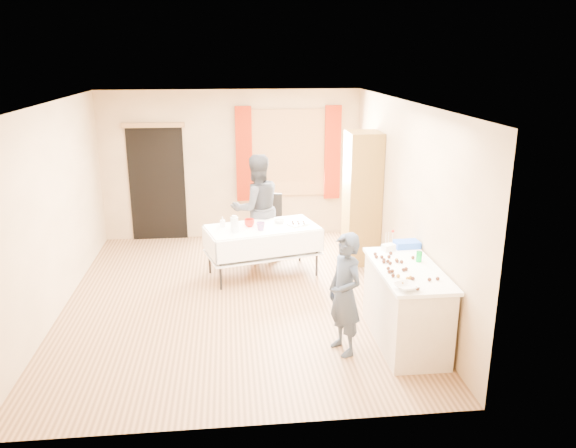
{
  "coord_description": "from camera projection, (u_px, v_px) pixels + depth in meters",
  "views": [
    {
      "loc": [
        -0.05,
        -7.02,
        3.17
      ],
      "look_at": [
        0.7,
        0.0,
        1.03
      ],
      "focal_mm": 35.0,
      "sensor_mm": 36.0,
      "label": 1
    }
  ],
  "objects": [
    {
      "name": "window_frame",
      "position": [
        288.0,
        153.0,
        9.86
      ],
      "size": [
        1.32,
        0.06,
        1.52
      ],
      "primitive_type": "cube",
      "color": "olive",
      "rests_on": "wall_back"
    },
    {
      "name": "woman",
      "position": [
        257.0,
        208.0,
        8.79
      ],
      "size": [
        1.19,
        1.11,
        1.71
      ],
      "primitive_type": "imported",
      "rotation": [
        0.0,
        0.0,
        3.44
      ],
      "color": "black",
      "rests_on": "floor"
    },
    {
      "name": "window_pane",
      "position": [
        288.0,
        153.0,
        9.84
      ],
      "size": [
        1.2,
        0.02,
        1.4
      ],
      "primitive_type": "cube",
      "color": "white",
      "rests_on": "wall_back"
    },
    {
      "name": "cup_red",
      "position": [
        249.0,
        223.0,
        8.19
      ],
      "size": [
        0.16,
        0.16,
        0.11
      ],
      "primitive_type": "imported",
      "rotation": [
        0.0,
        0.0,
        0.03
      ],
      "color": "red",
      "rests_on": "party_table"
    },
    {
      "name": "doorway",
      "position": [
        157.0,
        184.0,
        9.78
      ],
      "size": [
        0.95,
        0.04,
        2.0
      ],
      "primitive_type": "cube",
      "color": "black",
      "rests_on": "floor"
    },
    {
      "name": "small_bowl",
      "position": [
        279.0,
        221.0,
        8.39
      ],
      "size": [
        0.29,
        0.29,
        0.05
      ],
      "primitive_type": "imported",
      "rotation": [
        0.0,
        0.0,
        0.5
      ],
      "color": "white",
      "rests_on": "party_table"
    },
    {
      "name": "wall_back",
      "position": [
        232.0,
        165.0,
        9.85
      ],
      "size": [
        4.5,
        0.02,
        2.6
      ],
      "primitive_type": "cube",
      "color": "tan",
      "rests_on": "floor"
    },
    {
      "name": "pastry_tray",
      "position": [
        298.0,
        224.0,
        8.29
      ],
      "size": [
        0.34,
        0.31,
        0.02
      ],
      "primitive_type": "cube",
      "rotation": [
        0.0,
        0.0,
        0.53
      ],
      "color": "white",
      "rests_on": "party_table"
    },
    {
      "name": "ceiling",
      "position": [
        231.0,
        102.0,
        6.85
      ],
      "size": [
        4.5,
        5.5,
        0.02
      ],
      "primitive_type": "cube",
      "color": "white",
      "rests_on": "floor"
    },
    {
      "name": "girl",
      "position": [
        345.0,
        294.0,
        6.05
      ],
      "size": [
        0.72,
        0.67,
        1.37
      ],
      "primitive_type": "imported",
      "rotation": [
        0.0,
        0.0,
        -1.2
      ],
      "color": "#273246",
      "rests_on": "floor"
    },
    {
      "name": "bottle",
      "position": [
        223.0,
        222.0,
        8.18
      ],
      "size": [
        0.08,
        0.08,
        0.15
      ],
      "primitive_type": "imported",
      "rotation": [
        0.0,
        0.0,
        -0.07
      ],
      "color": "white",
      "rests_on": "party_table"
    },
    {
      "name": "cake_balls",
      "position": [
        398.0,
        268.0,
        6.13
      ],
      "size": [
        0.51,
        1.08,
        0.04
      ],
      "color": "#3F2314",
      "rests_on": "counter"
    },
    {
      "name": "cabinet",
      "position": [
        362.0,
        198.0,
        8.69
      ],
      "size": [
        0.5,
        0.6,
        2.06
      ],
      "primitive_type": "cube",
      "color": "brown",
      "rests_on": "floor"
    },
    {
      "name": "counter",
      "position": [
        406.0,
        306.0,
        6.32
      ],
      "size": [
        0.68,
        1.44,
        0.91
      ],
      "color": "beige",
      "rests_on": "floor"
    },
    {
      "name": "party_table",
      "position": [
        263.0,
        246.0,
        8.3
      ],
      "size": [
        1.78,
        1.21,
        0.75
      ],
      "rotation": [
        0.0,
        0.0,
        0.26
      ],
      "color": "black",
      "rests_on": "floor"
    },
    {
      "name": "pitcher",
      "position": [
        234.0,
        225.0,
        7.92
      ],
      "size": [
        0.11,
        0.11,
        0.22
      ],
      "primitive_type": "cylinder",
      "rotation": [
        0.0,
        0.0,
        0.04
      ],
      "color": "silver",
      "rests_on": "party_table"
    },
    {
      "name": "soda_can",
      "position": [
        419.0,
        257.0,
        6.36
      ],
      "size": [
        0.09,
        0.09,
        0.12
      ],
      "primitive_type": "cylinder",
      "rotation": [
        0.0,
        0.0,
        -0.43
      ],
      "color": "#029B27",
      "rests_on": "counter"
    },
    {
      "name": "blue_basket",
      "position": [
        407.0,
        244.0,
        6.83
      ],
      "size": [
        0.31,
        0.22,
        0.08
      ],
      "primitive_type": "cube",
      "rotation": [
        0.0,
        0.0,
        0.06
      ],
      "color": "blue",
      "rests_on": "counter"
    },
    {
      "name": "curtain_left",
      "position": [
        244.0,
        154.0,
        9.73
      ],
      "size": [
        0.28,
        0.06,
        1.65
      ],
      "primitive_type": "cube",
      "color": "maroon",
      "rests_on": "wall_back"
    },
    {
      "name": "mixing_bowl",
      "position": [
        406.0,
        287.0,
        5.61
      ],
      "size": [
        0.37,
        0.37,
        0.06
      ],
      "primitive_type": "imported",
      "rotation": [
        0.0,
        0.0,
        0.32
      ],
      "color": "white",
      "rests_on": "counter"
    },
    {
      "name": "wall_left",
      "position": [
        52.0,
        210.0,
        7.0
      ],
      "size": [
        0.02,
        5.5,
        2.6
      ],
      "primitive_type": "cube",
      "color": "tan",
      "rests_on": "floor"
    },
    {
      "name": "floor",
      "position": [
        236.0,
        299.0,
        7.61
      ],
      "size": [
        4.5,
        5.5,
        0.02
      ],
      "primitive_type": "cube",
      "color": "#9E7047",
      "rests_on": "ground"
    },
    {
      "name": "wall_right",
      "position": [
        404.0,
        201.0,
        7.46
      ],
      "size": [
        0.02,
        5.5,
        2.6
      ],
      "primitive_type": "cube",
      "color": "tan",
      "rests_on": "floor"
    },
    {
      "name": "chair",
      "position": [
        269.0,
        234.0,
        9.38
      ],
      "size": [
        0.46,
        0.46,
        0.95
      ],
      "rotation": [
        0.0,
        0.0,
        -0.21
      ],
      "color": "black",
      "rests_on": "floor"
    },
    {
      "name": "foam_block",
      "position": [
        389.0,
        248.0,
        6.72
      ],
      "size": [
        0.18,
        0.15,
        0.08
      ],
      "primitive_type": "cube",
      "rotation": [
        0.0,
        0.0,
        0.4
      ],
      "color": "white",
      "rests_on": "counter"
    },
    {
      "name": "wall_front",
      "position": [
        238.0,
        292.0,
        4.6
      ],
      "size": [
        4.5,
        0.02,
        2.6
      ],
      "primitive_type": "cube",
      "color": "tan",
      "rests_on": "floor"
    },
    {
      "name": "cup_rainbow",
      "position": [
        261.0,
        226.0,
        8.02
      ],
      "size": [
        0.14,
        0.14,
        0.12
      ],
      "primitive_type": "imported",
      "rotation": [
        0.0,
        0.0,
        0.08
      ],
      "color": "red",
      "rests_on": "party_table"
    },
    {
      "name": "door_lintel",
      "position": [
        153.0,
        125.0,
        9.45
      ],
      "size": [
        1.05,
        0.06,
        0.08
      ],
      "primitive_type": "cube",
      "color": "olive",
      "rests_on": "wall_back"
    },
    {
      "name": "curtain_right",
      "position": [
        333.0,
        153.0,
        9.89
      ],
      "size": [
        0.28,
        0.06,
        1.65
      ],
      "primitive_type": "cube",
      "color": "maroon",
      "rests_on": "wall_back"
    }
  ]
}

